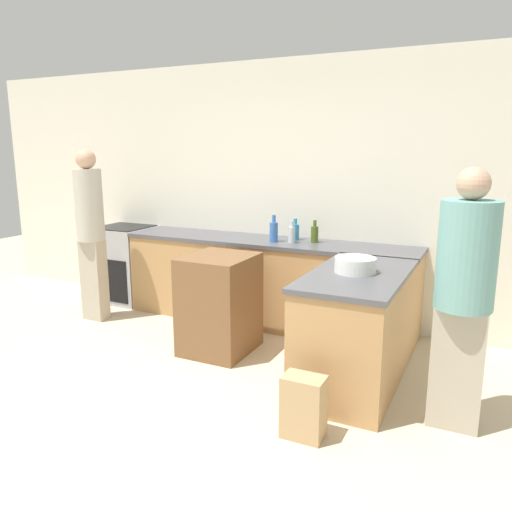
{
  "coord_description": "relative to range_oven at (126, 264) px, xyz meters",
  "views": [
    {
      "loc": [
        2.1,
        -2.38,
        1.8
      ],
      "look_at": [
        0.34,
        1.24,
        0.93
      ],
      "focal_mm": 35.0,
      "sensor_mm": 36.0,
      "label": 1
    }
  ],
  "objects": [
    {
      "name": "ground_plane",
      "position": [
        1.87,
        -2.19,
        -0.45
      ],
      "size": [
        14.0,
        14.0,
        0.0
      ],
      "primitive_type": "plane",
      "color": "beige"
    },
    {
      "name": "wall_back",
      "position": [
        1.87,
        0.33,
        0.9
      ],
      "size": [
        8.0,
        0.06,
        2.7
      ],
      "color": "silver",
      "rests_on": "ground_plane"
    },
    {
      "name": "counter_back",
      "position": [
        1.87,
        0.0,
        -0.0
      ],
      "size": [
        3.1,
        0.63,
        0.89
      ],
      "color": "tan",
      "rests_on": "ground_plane"
    },
    {
      "name": "counter_peninsula",
      "position": [
        3.07,
        -0.95,
        -0.0
      ],
      "size": [
        0.69,
        1.34,
        0.89
      ],
      "color": "tan",
      "rests_on": "ground_plane"
    },
    {
      "name": "range_oven",
      "position": [
        0.0,
        0.0,
        0.0
      ],
      "size": [
        0.63,
        0.61,
        0.9
      ],
      "color": "#ADADB2",
      "rests_on": "ground_plane"
    },
    {
      "name": "island_table",
      "position": [
        1.8,
        -0.86,
        -0.01
      ],
      "size": [
        0.57,
        0.64,
        0.88
      ],
      "color": "brown",
      "rests_on": "ground_plane"
    },
    {
      "name": "mixing_bowl",
      "position": [
        3.05,
        -0.97,
        0.5
      ],
      "size": [
        0.31,
        0.31,
        0.12
      ],
      "color": "white",
      "rests_on": "counter_peninsula"
    },
    {
      "name": "vinegar_bottle_clear",
      "position": [
        2.16,
        -0.05,
        0.53
      ],
      "size": [
        0.07,
        0.07,
        0.22
      ],
      "color": "silver",
      "rests_on": "counter_back"
    },
    {
      "name": "dish_soap_bottle",
      "position": [
        2.14,
        0.11,
        0.53
      ],
      "size": [
        0.08,
        0.08,
        0.22
      ],
      "color": "#338CBF",
      "rests_on": "counter_back"
    },
    {
      "name": "water_bottle_blue",
      "position": [
        1.98,
        -0.08,
        0.55
      ],
      "size": [
        0.08,
        0.08,
        0.27
      ],
      "color": "#386BB7",
      "rests_on": "counter_back"
    },
    {
      "name": "olive_oil_bottle",
      "position": [
        2.36,
        0.06,
        0.53
      ],
      "size": [
        0.07,
        0.07,
        0.23
      ],
      "color": "#475B1E",
      "rests_on": "counter_back"
    },
    {
      "name": "person_by_range",
      "position": [
        0.17,
        -0.7,
        0.55
      ],
      "size": [
        0.28,
        0.28,
        1.8
      ],
      "color": "#ADA38E",
      "rests_on": "ground_plane"
    },
    {
      "name": "person_at_peninsula",
      "position": [
        3.83,
        -1.29,
        0.47
      ],
      "size": [
        0.36,
        0.36,
        1.7
      ],
      "color": "#ADA38E",
      "rests_on": "ground_plane"
    },
    {
      "name": "paper_bag",
      "position": [
        2.98,
        -1.85,
        -0.24
      ],
      "size": [
        0.27,
        0.18,
        0.41
      ],
      "color": "tan",
      "rests_on": "ground_plane"
    }
  ]
}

